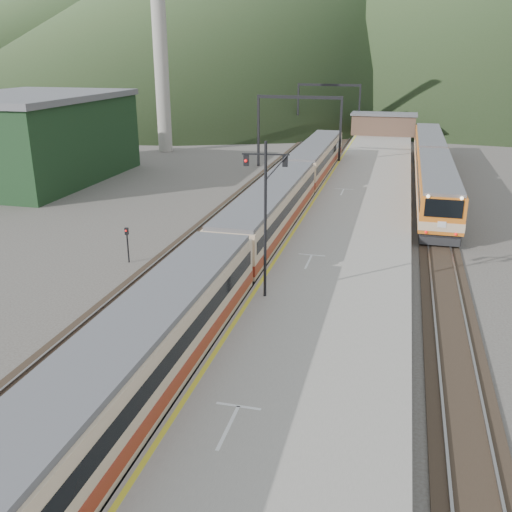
# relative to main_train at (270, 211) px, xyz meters

# --- Properties ---
(track_main) EXTENTS (2.60, 200.00, 0.23)m
(track_main) POSITION_rel_main_train_xyz_m (0.00, 11.47, -2.01)
(track_main) COLOR black
(track_main) RESTS_ON ground
(track_far) EXTENTS (2.60, 200.00, 0.23)m
(track_far) POSITION_rel_main_train_xyz_m (-5.00, 11.47, -2.01)
(track_far) COLOR black
(track_far) RESTS_ON ground
(track_second) EXTENTS (2.60, 200.00, 0.23)m
(track_second) POSITION_rel_main_train_xyz_m (11.50, 11.47, -2.01)
(track_second) COLOR black
(track_second) RESTS_ON ground
(platform) EXTENTS (8.00, 100.00, 1.00)m
(platform) POSITION_rel_main_train_xyz_m (5.60, 9.47, -1.58)
(platform) COLOR gray
(platform) RESTS_ON ground
(gantry_near) EXTENTS (9.55, 0.25, 8.00)m
(gantry_near) POSITION_rel_main_train_xyz_m (-2.85, 26.47, 3.50)
(gantry_near) COLOR black
(gantry_near) RESTS_ON ground
(gantry_far) EXTENTS (9.55, 0.25, 8.00)m
(gantry_far) POSITION_rel_main_train_xyz_m (-2.85, 51.47, 3.50)
(gantry_far) COLOR black
(gantry_far) RESTS_ON ground
(warehouse) EXTENTS (14.50, 20.50, 8.60)m
(warehouse) POSITION_rel_main_train_xyz_m (-28.00, 13.47, 2.23)
(warehouse) COLOR black
(warehouse) RESTS_ON ground
(smokestack) EXTENTS (1.80, 1.80, 30.00)m
(smokestack) POSITION_rel_main_train_xyz_m (-22.00, 33.47, 12.92)
(smokestack) COLOR #9E998E
(smokestack) RESTS_ON ground
(station_shed) EXTENTS (9.40, 4.40, 3.10)m
(station_shed) POSITION_rel_main_train_xyz_m (5.60, 49.47, 0.49)
(station_shed) COLOR brown
(station_shed) RESTS_ON platform
(hill_d) EXTENTS (200.00, 200.00, 55.00)m
(hill_d) POSITION_rel_main_train_xyz_m (-120.00, 211.47, 25.42)
(hill_d) COLOR #374F28
(hill_d) RESTS_ON ground
(main_train) EXTENTS (3.04, 62.25, 3.71)m
(main_train) POSITION_rel_main_train_xyz_m (0.00, 0.00, 0.00)
(main_train) COLOR #D0B28C
(main_train) RESTS_ON track_main
(second_train) EXTENTS (2.96, 40.30, 3.61)m
(second_train) POSITION_rel_main_train_xyz_m (11.50, 20.89, -0.05)
(second_train) COLOR orange
(second_train) RESTS_ON track_second
(signal_mast) EXTENTS (2.19, 0.45, 7.68)m
(signal_mast) POSITION_rel_main_train_xyz_m (2.48, -11.93, 3.57)
(signal_mast) COLOR black
(signal_mast) RESTS_ON platform
(short_signal_a) EXTENTS (0.26, 0.22, 2.27)m
(short_signal_a) POSITION_rel_main_train_xyz_m (-2.04, -21.32, -0.62)
(short_signal_a) COLOR black
(short_signal_a) RESTS_ON ground
(short_signal_b) EXTENTS (0.27, 0.23, 2.27)m
(short_signal_b) POSITION_rel_main_train_xyz_m (-2.46, 5.10, -0.62)
(short_signal_b) COLOR black
(short_signal_b) RESTS_ON ground
(short_signal_c) EXTENTS (0.25, 0.20, 2.27)m
(short_signal_c) POSITION_rel_main_train_xyz_m (-7.57, -6.75, -0.62)
(short_signal_c) COLOR black
(short_signal_c) RESTS_ON ground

